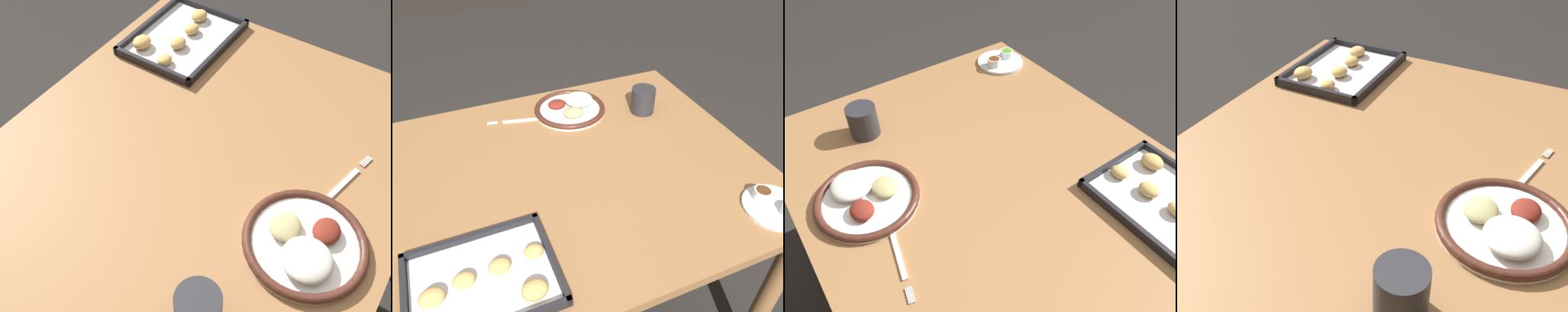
# 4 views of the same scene
# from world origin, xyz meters

# --- Properties ---
(ground_plane) EXTENTS (8.00, 8.00, 0.00)m
(ground_plane) POSITION_xyz_m (0.00, 0.00, 0.00)
(ground_plane) COLOR #282623
(dining_table) EXTENTS (1.06, 0.93, 0.75)m
(dining_table) POSITION_xyz_m (0.00, 0.00, 0.64)
(dining_table) COLOR olive
(dining_table) RESTS_ON ground_plane
(dinner_plate) EXTENTS (0.25, 0.25, 0.05)m
(dinner_plate) POSITION_xyz_m (-0.08, -0.30, 0.76)
(dinner_plate) COLOR white
(dinner_plate) RESTS_ON dining_table
(fork) EXTENTS (0.22, 0.06, 0.00)m
(fork) POSITION_xyz_m (0.09, -0.30, 0.75)
(fork) COLOR silver
(fork) RESTS_ON dining_table
(baking_tray) EXTENTS (0.33, 0.26, 0.04)m
(baking_tray) POSITION_xyz_m (0.34, 0.29, 0.76)
(baking_tray) COLOR black
(baking_tray) RESTS_ON dining_table
(drinking_cup) EXTENTS (0.08, 0.08, 0.09)m
(drinking_cup) POSITION_xyz_m (-0.32, -0.20, 0.79)
(drinking_cup) COLOR #28282D
(drinking_cup) RESTS_ON dining_table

